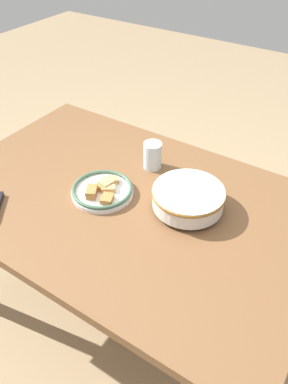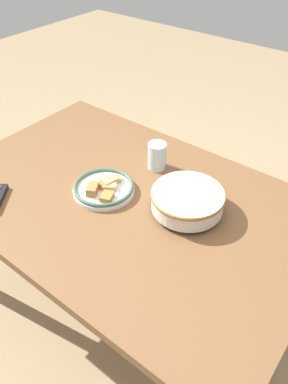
# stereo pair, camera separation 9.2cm
# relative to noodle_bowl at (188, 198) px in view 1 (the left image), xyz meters

# --- Properties ---
(ground_plane) EXTENTS (8.00, 8.00, 0.00)m
(ground_plane) POSITION_rel_noodle_bowl_xyz_m (0.23, 0.08, -0.76)
(ground_plane) COLOR #9E8460
(dining_table) EXTENTS (1.45, 0.95, 0.71)m
(dining_table) POSITION_rel_noodle_bowl_xyz_m (0.23, 0.08, -0.12)
(dining_table) COLOR brown
(dining_table) RESTS_ON ground_plane
(noodle_bowl) EXTENTS (0.27, 0.27, 0.09)m
(noodle_bowl) POSITION_rel_noodle_bowl_xyz_m (0.00, 0.00, 0.00)
(noodle_bowl) COLOR silver
(noodle_bowl) RESTS_ON dining_table
(food_plate) EXTENTS (0.24, 0.24, 0.05)m
(food_plate) POSITION_rel_noodle_bowl_xyz_m (0.31, 0.11, -0.03)
(food_plate) COLOR white
(food_plate) RESTS_ON dining_table
(drinking_glass) EXTENTS (0.08, 0.08, 0.12)m
(drinking_glass) POSITION_rel_noodle_bowl_xyz_m (0.25, -0.15, 0.01)
(drinking_glass) COLOR silver
(drinking_glass) RESTS_ON dining_table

